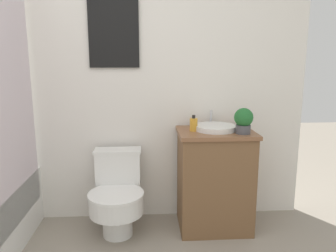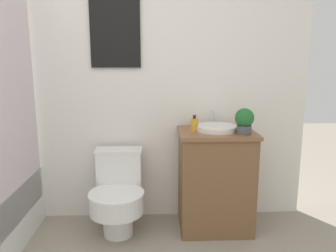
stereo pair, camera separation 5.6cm
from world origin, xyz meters
name	(u,v)px [view 2 (the right image)]	position (x,y,z in m)	size (l,w,h in m)	color
wall_back	(103,72)	(0.00, 1.86, 1.25)	(3.41, 0.07, 2.50)	white
toilet	(118,194)	(0.13, 1.56, 0.32)	(0.42, 0.55, 0.64)	white
vanity	(215,180)	(0.91, 1.59, 0.41)	(0.59, 0.46, 0.81)	brown
sink	(216,128)	(0.91, 1.61, 0.83)	(0.33, 0.36, 0.13)	white
soap_bottle	(194,124)	(0.73, 1.59, 0.86)	(0.06, 0.06, 0.13)	gold
potted_plant	(244,120)	(1.09, 1.48, 0.91)	(0.14, 0.14, 0.19)	#4C4C51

